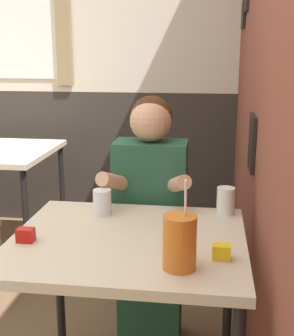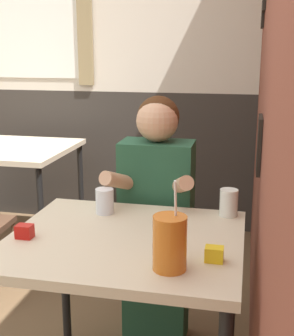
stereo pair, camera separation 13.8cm
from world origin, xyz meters
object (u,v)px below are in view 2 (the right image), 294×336
(person_seated, at_px, (157,219))
(cocktail_pitcher, at_px, (170,243))
(main_table, at_px, (125,257))
(background_table, at_px, (12,158))

(person_seated, relative_size, cocktail_pitcher, 4.16)
(main_table, distance_m, cocktail_pitcher, 0.34)
(background_table, height_order, cocktail_pitcher, cocktail_pitcher)
(background_table, distance_m, person_seated, 1.51)
(main_table, xyz_separation_m, cocktail_pitcher, (0.20, -0.22, 0.17))
(main_table, bearing_deg, cocktail_pitcher, -47.13)
(person_seated, bearing_deg, main_table, -91.63)
(main_table, xyz_separation_m, person_seated, (0.01, 0.52, -0.04))
(main_table, relative_size, cocktail_pitcher, 2.92)
(background_table, bearing_deg, person_seated, -35.80)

